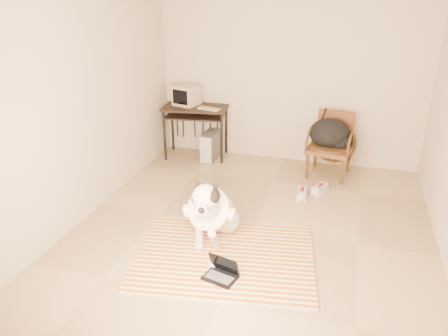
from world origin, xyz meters
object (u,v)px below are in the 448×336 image
at_px(laptop, 222,272).
at_px(computer_desk, 195,114).
at_px(pc_tower, 211,146).
at_px(rattan_chair, 331,144).
at_px(dog, 212,212).
at_px(crt_monitor, 186,95).
at_px(backpack, 331,135).

relative_size(laptop, computer_desk, 0.34).
relative_size(pc_tower, rattan_chair, 0.53).
height_order(laptop, computer_desk, computer_desk).
height_order(dog, crt_monitor, crt_monitor).
xyz_separation_m(laptop, pc_tower, (-1.05, 2.90, 0.15)).
xyz_separation_m(laptop, rattan_chair, (0.79, 2.84, 0.38)).
relative_size(crt_monitor, rattan_chair, 0.47).
relative_size(laptop, pc_tower, 0.74).
bearing_deg(computer_desk, dog, -66.23).
height_order(pc_tower, rattan_chair, rattan_chair).
bearing_deg(pc_tower, laptop, -70.03).
relative_size(pc_tower, backpack, 0.77).
bearing_deg(backpack, dog, -116.67).
bearing_deg(rattan_chair, pc_tower, 178.22).
xyz_separation_m(pc_tower, backpack, (1.85, -0.08, 0.39)).
bearing_deg(computer_desk, rattan_chair, -2.39).
relative_size(dog, rattan_chair, 1.29).
xyz_separation_m(rattan_chair, backpack, (-0.00, -0.02, 0.16)).
height_order(dog, backpack, dog).
relative_size(computer_desk, pc_tower, 2.19).
relative_size(laptop, rattan_chair, 0.39).
height_order(laptop, pc_tower, pc_tower).
xyz_separation_m(computer_desk, rattan_chair, (2.11, -0.09, -0.26)).
height_order(computer_desk, rattan_chair, rattan_chair).
xyz_separation_m(computer_desk, backpack, (2.11, -0.11, -0.10)).
distance_m(laptop, rattan_chair, 2.97).
bearing_deg(computer_desk, crt_monitor, 154.60).
distance_m(computer_desk, backpack, 2.11).
distance_m(dog, computer_desk, 2.54).
height_order(pc_tower, backpack, backpack).
relative_size(computer_desk, backpack, 1.69).
xyz_separation_m(dog, computer_desk, (-1.01, 2.30, 0.37)).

